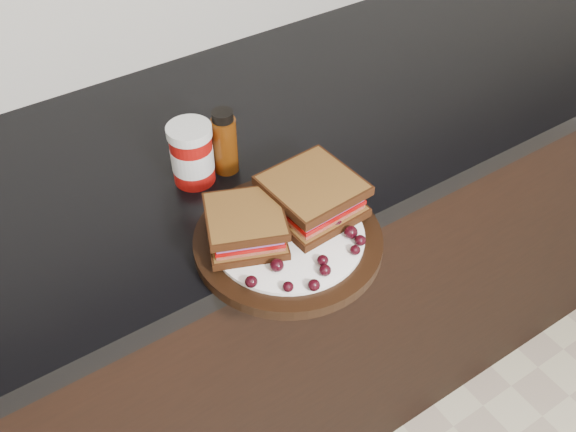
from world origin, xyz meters
name	(u,v)px	position (x,y,z in m)	size (l,w,h in m)	color
base_cabinets	(141,354)	(0.00, 1.70, 0.43)	(3.96, 0.58, 0.86)	black
countertop	(98,198)	(0.00, 1.70, 0.88)	(3.98, 0.60, 0.04)	black
plate	(288,241)	(0.19, 1.42, 0.91)	(0.28, 0.28, 0.02)	black
sandwich_left	(246,226)	(0.14, 1.45, 0.95)	(0.11, 0.11, 0.05)	brown
sandwich_right	(312,197)	(0.25, 1.44, 0.95)	(0.13, 0.13, 0.06)	brown
grape_0	(251,282)	(0.10, 1.36, 0.93)	(0.02, 0.02, 0.02)	black
grape_1	(277,265)	(0.14, 1.37, 0.93)	(0.02, 0.02, 0.02)	black
grape_2	(288,287)	(0.13, 1.33, 0.93)	(0.02, 0.02, 0.01)	black
grape_3	(314,285)	(0.16, 1.31, 0.93)	(0.02, 0.02, 0.02)	black
grape_4	(325,270)	(0.19, 1.33, 0.93)	(0.02, 0.02, 0.02)	black
grape_5	(323,260)	(0.20, 1.34, 0.93)	(0.02, 0.02, 0.02)	black
grape_6	(355,250)	(0.25, 1.33, 0.93)	(0.02, 0.02, 0.01)	black
grape_7	(360,240)	(0.27, 1.35, 0.93)	(0.02, 0.02, 0.02)	black
grape_8	(351,232)	(0.27, 1.36, 0.93)	(0.02, 0.02, 0.02)	black
grape_9	(336,224)	(0.26, 1.39, 0.93)	(0.02, 0.02, 0.02)	black
grape_10	(327,198)	(0.28, 1.44, 0.93)	(0.02, 0.02, 0.02)	black
grape_11	(310,204)	(0.25, 1.45, 0.93)	(0.02, 0.02, 0.02)	black
grape_12	(299,203)	(0.24, 1.46, 0.93)	(0.02, 0.02, 0.02)	black
grape_13	(223,231)	(0.11, 1.47, 0.93)	(0.02, 0.02, 0.01)	black
grape_14	(231,243)	(0.11, 1.44, 0.93)	(0.02, 0.02, 0.02)	black
grape_15	(251,245)	(0.13, 1.42, 0.93)	(0.02, 0.02, 0.02)	black
grape_16	(238,223)	(0.14, 1.47, 0.93)	(0.02, 0.02, 0.01)	black
grape_17	(240,237)	(0.13, 1.45, 0.93)	(0.02, 0.02, 0.02)	black
grape_18	(236,249)	(0.11, 1.43, 0.93)	(0.02, 0.02, 0.02)	black
condiment_jar	(192,154)	(0.15, 1.63, 0.95)	(0.07, 0.07, 0.11)	#960E0A
oil_bottle	(225,141)	(0.20, 1.63, 0.96)	(0.04, 0.04, 0.12)	#502408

